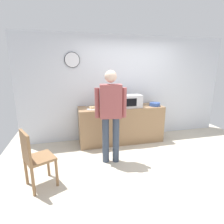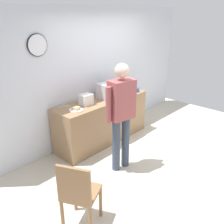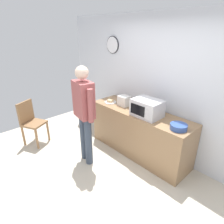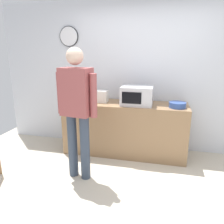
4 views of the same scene
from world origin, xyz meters
name	(u,v)px [view 2 (image 2 of 4)]	position (x,y,z in m)	size (l,w,h in m)	color
ground_plane	(160,156)	(0.00, 0.00, 0.00)	(6.00, 6.00, 0.00)	beige
back_wall	(98,73)	(-0.01, 1.60, 1.30)	(5.40, 0.13, 2.60)	silver
kitchen_counter	(102,120)	(-0.28, 1.22, 0.45)	(2.06, 0.62, 0.89)	#93704C
microwave	(112,90)	(-0.07, 1.15, 1.04)	(0.50, 0.39, 0.30)	silver
sandwich_plate	(76,109)	(-1.00, 1.13, 0.91)	(0.25, 0.25, 0.07)	white
salad_bowl	(133,89)	(0.56, 1.11, 0.94)	(0.26, 0.26, 0.09)	#33519E
toaster	(86,100)	(-0.69, 1.22, 0.99)	(0.22, 0.18, 0.20)	silver
fork_utensil	(66,106)	(-0.99, 1.43, 0.90)	(0.17, 0.02, 0.01)	silver
spoon_utensil	(58,106)	(-1.11, 1.50, 0.90)	(0.17, 0.02, 0.01)	silver
person_standing	(121,110)	(-0.76, 0.30, 1.05)	(0.58, 0.30, 1.78)	#354154
wooden_chair	(78,193)	(-2.07, -0.18, 0.52)	(0.53, 0.53, 0.94)	olive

